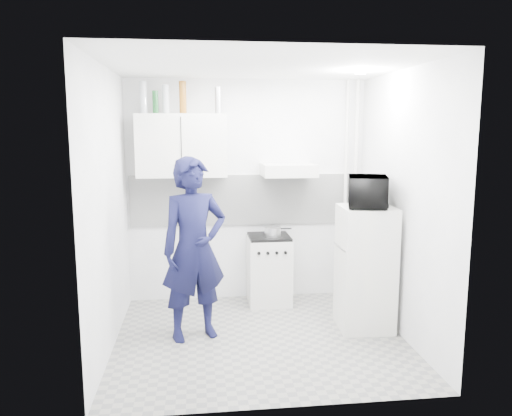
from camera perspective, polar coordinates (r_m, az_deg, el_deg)
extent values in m
plane|color=gray|center=(5.07, 0.46, -14.64)|extent=(2.80, 2.80, 0.00)
plane|color=white|center=(4.67, 0.50, 15.97)|extent=(2.80, 2.80, 0.00)
plane|color=white|center=(5.93, -1.05, 1.92)|extent=(2.80, 0.00, 2.80)
plane|color=white|center=(4.73, -16.58, -0.29)|extent=(0.00, 2.60, 2.60)
plane|color=white|center=(5.07, 16.38, 0.32)|extent=(0.00, 2.60, 2.60)
imported|color=black|center=(4.86, -7.08, -4.68)|extent=(0.75, 0.62, 1.78)
cube|color=silver|center=(5.90, 1.49, -7.14)|extent=(0.49, 0.49, 0.78)
cube|color=white|center=(5.24, 12.37, -6.71)|extent=(0.55, 0.55, 1.27)
cube|color=black|center=(5.80, 1.50, -3.29)|extent=(0.47, 0.47, 0.03)
cylinder|color=silver|center=(5.75, 1.91, -2.71)|extent=(0.19, 0.19, 0.11)
imported|color=black|center=(5.08, 12.67, 1.85)|extent=(0.64, 0.51, 0.31)
cylinder|color=#B2B7BC|center=(5.72, -12.77, 12.20)|extent=(0.08, 0.08, 0.34)
cylinder|color=#144C1E|center=(5.70, -11.42, 11.77)|extent=(0.06, 0.06, 0.25)
cylinder|color=#B2B7BC|center=(5.70, -10.27, 12.12)|extent=(0.08, 0.08, 0.31)
cylinder|color=brown|center=(5.69, -8.36, 12.38)|extent=(0.08, 0.08, 0.35)
cylinder|color=silver|center=(5.69, -4.36, 12.16)|extent=(0.07, 0.07, 0.30)
cube|color=white|center=(5.68, -8.48, 7.08)|extent=(1.00, 0.35, 0.70)
cube|color=silver|center=(5.72, 3.70, 4.36)|extent=(0.60, 0.50, 0.14)
cube|color=white|center=(5.93, -1.03, 0.95)|extent=(2.74, 0.03, 0.60)
cylinder|color=silver|center=(6.12, 11.24, 1.97)|extent=(0.05, 0.05, 2.60)
cylinder|color=silver|center=(6.08, 10.16, 1.96)|extent=(0.04, 0.04, 2.60)
cylinder|color=white|center=(5.09, 11.84, 14.88)|extent=(0.10, 0.10, 0.02)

